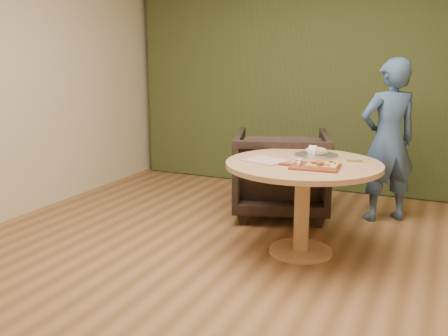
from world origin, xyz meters
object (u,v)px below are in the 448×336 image
pizza_paddle (314,167)px  person_standing (388,141)px  bread_roll (315,151)px  pedestal_table (303,180)px  armchair (281,169)px  serving_tray (316,155)px  flatbread_pizza (323,165)px  cutlery_roll (299,162)px

pizza_paddle → person_standing: 1.36m
bread_roll → person_standing: 1.00m
pedestal_table → armchair: 1.04m
serving_tray → bread_roll: bread_roll is taller
pizza_paddle → flatbread_pizza: 0.07m
bread_roll → person_standing: person_standing is taller
cutlery_roll → serving_tray: 0.43m
pedestal_table → armchair: bearing=117.3°
bread_roll → pedestal_table: bearing=-95.1°
pizza_paddle → armchair: armchair is taller
flatbread_pizza → cutlery_roll: bearing=178.5°
armchair → serving_tray: bearing=109.7°
bread_roll → armchair: bearing=127.5°
pizza_paddle → serving_tray: size_ratio=1.28×
cutlery_roll → serving_tray: size_ratio=0.56×
pizza_paddle → person_standing: person_standing is taller
pedestal_table → bread_roll: bread_roll is taller
serving_tray → bread_roll: 0.04m
serving_tray → flatbread_pizza: bearing=-70.0°
flatbread_pizza → armchair: (-0.66, 1.08, -0.31)m
pizza_paddle → cutlery_roll: cutlery_roll is taller
bread_roll → flatbread_pizza: bearing=-69.0°
pedestal_table → bread_roll: size_ratio=6.27×
serving_tray → armchair: armchair is taller
flatbread_pizza → armchair: bearing=121.6°
pedestal_table → person_standing: (0.49, 1.15, 0.16)m
serving_tray → bread_roll: size_ratio=1.84×
flatbread_pizza → cutlery_roll: flatbread_pizza is taller
serving_tray → armchair: size_ratio=0.38×
pizza_paddle → bread_roll: bread_roll is taller
pizza_paddle → serving_tray: (-0.09, 0.43, -0.00)m
person_standing → armchair: bearing=-21.9°
cutlery_roll → armchair: armchair is taller
pizza_paddle → cutlery_roll: 0.12m
serving_tray → pedestal_table: bearing=-97.0°
pizza_paddle → armchair: 1.26m
cutlery_roll → armchair: size_ratio=0.21×
flatbread_pizza → serving_tray: bearing=110.0°
pedestal_table → flatbread_pizza: size_ratio=5.18×
flatbread_pizza → person_standing: person_standing is taller
flatbread_pizza → pizza_paddle: bearing=179.0°
pizza_paddle → flatbread_pizza: (0.07, -0.00, 0.02)m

